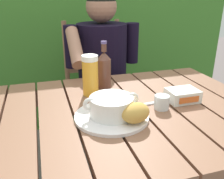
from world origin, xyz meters
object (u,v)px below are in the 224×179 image
Objects in this scene: soup_bowl at (112,106)px; beer_glass at (90,75)px; bread_roll at (135,113)px; butter_tub at (183,95)px; serving_plate at (112,116)px; table_knife at (142,105)px; person_eating at (103,71)px; water_glass_small at (162,102)px; beer_bottle at (104,69)px; chair_near_diner at (97,94)px.

beer_glass reaches higher than soup_bowl.
bread_roll is 0.99× the size of butter_tub.
serving_plate is 0.16m from table_knife.
table_knife is (-0.01, -0.65, 0.05)m from person_eating.
soup_bowl reaches higher than butter_tub.
serving_plate is 4.55× the size of water_glass_small.
beer_glass is (-0.03, 0.24, 0.04)m from soup_bowl.
beer_bottle is at bearing 79.78° from soup_bowl.
beer_bottle is 1.75× the size of butter_tub.
bread_roll is at bearing -88.81° from beer_bottle.
beer_bottle is at bearing 111.52° from table_knife.
beer_bottle is (-0.01, 0.38, 0.05)m from bread_roll.
bread_roll is 0.33m from beer_glass.
water_glass_small is at bearing -61.57° from beer_bottle.
serving_plate is at bearing -170.34° from butter_tub.
soup_bowl reaches higher than water_glass_small.
serving_plate is at bearing -157.14° from table_knife.
chair_near_diner is at bearing 89.19° from person_eating.
butter_tub is at bearing -2.25° from table_knife.
serving_plate is 0.04m from soup_bowl.
chair_near_diner is at bearing 80.04° from beer_bottle.
soup_bowl is 0.31m from beer_bottle.
soup_bowl is at bearing 130.60° from bread_roll.
water_glass_small is at bearing -37.65° from table_knife.
soup_bowl is 1.66× the size of bread_roll.
chair_near_diner is at bearing 79.96° from soup_bowl.
chair_near_diner is at bearing 89.19° from table_knife.
soup_bowl is (-0.00, 0.00, 0.04)m from serving_plate.
beer_bottle reaches higher than bread_roll.
beer_bottle reaches higher than serving_plate.
beer_bottle reaches higher than table_knife.
beer_bottle is (-0.10, -0.41, 0.14)m from person_eating.
beer_bottle is 0.34m from water_glass_small.
soup_bowl is 1.16× the size of beer_glass.
beer_glass is at bearing 105.85° from bread_roll.
chair_near_diner is 0.32m from person_eating.
butter_tub is at bearing -78.93° from chair_near_diner.
soup_bowl is at bearing 180.00° from serving_plate.
butter_tub is at bearing 9.66° from soup_bowl.
soup_bowl is at bearing -157.14° from table_knife.
person_eating is 6.80× the size of beer_glass.
chair_near_diner is at bearing 74.48° from beer_glass.
butter_tub is 0.18m from table_knife.
soup_bowl is at bearing -170.34° from butter_tub.
beer_bottle reaches higher than beer_glass.
bread_roll reaches higher than butter_tub.
bread_roll is 0.30m from butter_tub.
serving_plate is at bearing -100.22° from beer_bottle.
person_eating reaches higher than water_glass_small.
serving_plate is at bearing -102.61° from person_eating.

